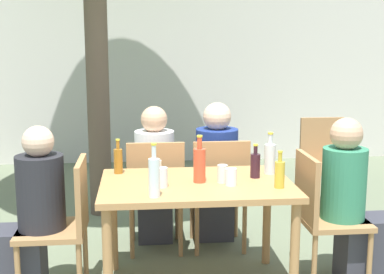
{
  "coord_description": "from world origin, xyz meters",
  "views": [
    {
      "loc": [
        -0.37,
        -3.41,
        1.69
      ],
      "look_at": [
        0.0,
        0.3,
        1.0
      ],
      "focal_mm": 50.0,
      "sensor_mm": 36.0,
      "label": 1
    }
  ],
  "objects_px": {
    "oil_cruet_1": "(280,174)",
    "drinking_glass_0": "(198,164)",
    "soda_bottle_2": "(199,164)",
    "water_bottle_5": "(270,158)",
    "patio_chair_4": "(325,159)",
    "amber_bottle_3": "(118,160)",
    "patio_chair_0": "(65,219)",
    "water_bottle_4": "(154,176)",
    "drinking_glass_4": "(222,174)",
    "patio_chair_1": "(322,211)",
    "patio_chair_3": "(219,187)",
    "drinking_glass_2": "(162,177)",
    "person_seated_1": "(356,211)",
    "person_seated_0": "(27,223)",
    "dining_table_front": "(196,196)",
    "patio_chair_2": "(155,189)",
    "wine_bottle_0": "(255,165)",
    "person_seated_2": "(155,182)",
    "drinking_glass_3": "(231,177)",
    "drinking_glass_1": "(156,166)"
  },
  "relations": [
    {
      "from": "oil_cruet_1",
      "to": "drinking_glass_0",
      "type": "height_order",
      "value": "oil_cruet_1"
    },
    {
      "from": "soda_bottle_2",
      "to": "water_bottle_5",
      "type": "distance_m",
      "value": 0.55
    },
    {
      "from": "patio_chair_4",
      "to": "amber_bottle_3",
      "type": "bearing_deg",
      "value": -146.88
    },
    {
      "from": "patio_chair_0",
      "to": "water_bottle_4",
      "type": "distance_m",
      "value": 0.75
    },
    {
      "from": "drinking_glass_0",
      "to": "drinking_glass_4",
      "type": "relative_size",
      "value": 0.69
    },
    {
      "from": "patio_chair_1",
      "to": "patio_chair_4",
      "type": "relative_size",
      "value": 1.0
    },
    {
      "from": "patio_chair_1",
      "to": "patio_chair_3",
      "type": "distance_m",
      "value": 0.9
    },
    {
      "from": "patio_chair_1",
      "to": "patio_chair_3",
      "type": "xyz_separation_m",
      "value": [
        -0.61,
        0.66,
        0.0
      ]
    },
    {
      "from": "patio_chair_3",
      "to": "patio_chair_1",
      "type": "bearing_deg",
      "value": 133.02
    },
    {
      "from": "patio_chair_3",
      "to": "oil_cruet_1",
      "type": "height_order",
      "value": "oil_cruet_1"
    },
    {
      "from": "patio_chair_1",
      "to": "drinking_glass_4",
      "type": "relative_size",
      "value": 7.76
    },
    {
      "from": "amber_bottle_3",
      "to": "drinking_glass_2",
      "type": "distance_m",
      "value": 0.49
    },
    {
      "from": "person_seated_1",
      "to": "drinking_glass_4",
      "type": "distance_m",
      "value": 0.98
    },
    {
      "from": "patio_chair_0",
      "to": "drinking_glass_0",
      "type": "xyz_separation_m",
      "value": [
        0.92,
        0.36,
        0.27
      ]
    },
    {
      "from": "person_seated_0",
      "to": "drinking_glass_0",
      "type": "bearing_deg",
      "value": 107.12
    },
    {
      "from": "dining_table_front",
      "to": "patio_chair_0",
      "type": "distance_m",
      "value": 0.88
    },
    {
      "from": "patio_chair_2",
      "to": "person_seated_1",
      "type": "height_order",
      "value": "person_seated_1"
    },
    {
      "from": "patio_chair_2",
      "to": "wine_bottle_0",
      "type": "xyz_separation_m",
      "value": [
        0.67,
        -0.58,
        0.32
      ]
    },
    {
      "from": "person_seated_2",
      "to": "wine_bottle_0",
      "type": "relative_size",
      "value": 4.98
    },
    {
      "from": "patio_chair_0",
      "to": "water_bottle_5",
      "type": "xyz_separation_m",
      "value": [
        1.41,
        0.18,
        0.34
      ]
    },
    {
      "from": "patio_chair_3",
      "to": "drinking_glass_4",
      "type": "height_order",
      "value": "patio_chair_3"
    },
    {
      "from": "drinking_glass_3",
      "to": "drinking_glass_4",
      "type": "height_order",
      "value": "drinking_glass_4"
    },
    {
      "from": "patio_chair_2",
      "to": "patio_chair_0",
      "type": "bearing_deg",
      "value": 46.98
    },
    {
      "from": "dining_table_front",
      "to": "water_bottle_5",
      "type": "distance_m",
      "value": 0.6
    },
    {
      "from": "water_bottle_4",
      "to": "drinking_glass_2",
      "type": "height_order",
      "value": "water_bottle_4"
    },
    {
      "from": "wine_bottle_0",
      "to": "amber_bottle_3",
      "type": "xyz_separation_m",
      "value": [
        -0.94,
        0.21,
        0.01
      ]
    },
    {
      "from": "dining_table_front",
      "to": "water_bottle_5",
      "type": "relative_size",
      "value": 4.31
    },
    {
      "from": "patio_chair_1",
      "to": "person_seated_2",
      "type": "bearing_deg",
      "value": 51.26
    },
    {
      "from": "drinking_glass_2",
      "to": "oil_cruet_1",
      "type": "bearing_deg",
      "value": -7.0
    },
    {
      "from": "person_seated_1",
      "to": "wine_bottle_0",
      "type": "distance_m",
      "value": 0.77
    },
    {
      "from": "drinking_glass_0",
      "to": "drinking_glass_4",
      "type": "height_order",
      "value": "drinking_glass_4"
    },
    {
      "from": "patio_chair_1",
      "to": "person_seated_1",
      "type": "relative_size",
      "value": 0.78
    },
    {
      "from": "water_bottle_5",
      "to": "person_seated_0",
      "type": "bearing_deg",
      "value": -173.81
    },
    {
      "from": "drinking_glass_1",
      "to": "water_bottle_4",
      "type": "bearing_deg",
      "value": -93.01
    },
    {
      "from": "person_seated_0",
      "to": "person_seated_2",
      "type": "distance_m",
      "value": 1.24
    },
    {
      "from": "oil_cruet_1",
      "to": "person_seated_0",
      "type": "bearing_deg",
      "value": 173.45
    },
    {
      "from": "person_seated_1",
      "to": "drinking_glass_4",
      "type": "relative_size",
      "value": 9.89
    },
    {
      "from": "person_seated_1",
      "to": "soda_bottle_2",
      "type": "bearing_deg",
      "value": 89.95
    },
    {
      "from": "patio_chair_3",
      "to": "water_bottle_4",
      "type": "bearing_deg",
      "value": 60.71
    },
    {
      "from": "amber_bottle_3",
      "to": "patio_chair_1",
      "type": "bearing_deg",
      "value": -11.87
    },
    {
      "from": "drinking_glass_1",
      "to": "drinking_glass_3",
      "type": "relative_size",
      "value": 0.77
    },
    {
      "from": "patio_chair_1",
      "to": "patio_chair_4",
      "type": "xyz_separation_m",
      "value": [
        0.58,
        1.58,
        0.0
      ]
    },
    {
      "from": "patio_chair_0",
      "to": "patio_chair_4",
      "type": "height_order",
      "value": "same"
    },
    {
      "from": "patio_chair_1",
      "to": "patio_chair_2",
      "type": "relative_size",
      "value": 1.0
    },
    {
      "from": "wine_bottle_0",
      "to": "person_seated_1",
      "type": "bearing_deg",
      "value": -6.5
    },
    {
      "from": "dining_table_front",
      "to": "patio_chair_1",
      "type": "height_order",
      "value": "patio_chair_1"
    },
    {
      "from": "patio_chair_1",
      "to": "drinking_glass_3",
      "type": "height_order",
      "value": "patio_chair_1"
    },
    {
      "from": "patio_chair_4",
      "to": "wine_bottle_0",
      "type": "bearing_deg",
      "value": -124.57
    },
    {
      "from": "drinking_glass_1",
      "to": "patio_chair_1",
      "type": "bearing_deg",
      "value": -14.48
    },
    {
      "from": "person_seated_2",
      "to": "drinking_glass_3",
      "type": "xyz_separation_m",
      "value": [
        0.47,
        -1.0,
        0.29
      ]
    }
  ]
}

